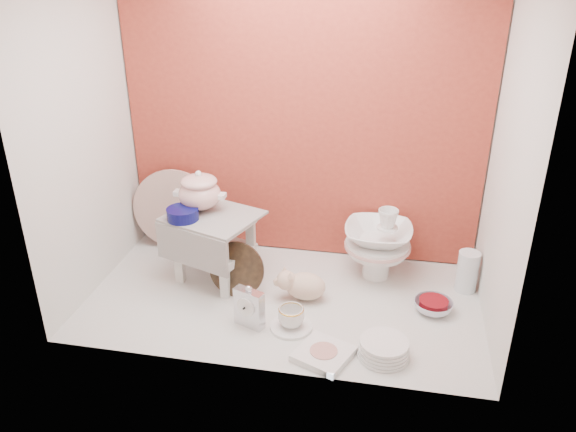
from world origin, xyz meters
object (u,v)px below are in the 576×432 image
gold_rim_teacup (291,317)px  porcelain_tower (378,243)px  soup_tureen (199,190)px  crystal_bowl (433,306)px  blue_white_vase (206,230)px  floral_platter (174,210)px  dinner_plate_stack (384,349)px  step_stool (215,247)px  mantel_clock (249,306)px  plush_pig (306,286)px

gold_rim_teacup → porcelain_tower: size_ratio=0.31×
soup_tureen → porcelain_tower: bearing=8.2°
gold_rim_teacup → crystal_bowl: bearing=21.9°
gold_rim_teacup → blue_white_vase: bearing=134.7°
soup_tureen → crystal_bowl: 1.20m
floral_platter → dinner_plate_stack: (1.15, -0.72, -0.18)m
porcelain_tower → dinner_plate_stack: bearing=-84.0°
dinner_plate_stack → floral_platter: bearing=147.8°
step_stool → gold_rim_teacup: (0.44, -0.33, -0.11)m
soup_tureen → floral_platter: (-0.23, 0.23, -0.22)m
step_stool → dinner_plate_stack: (0.84, -0.45, -0.13)m
floral_platter → gold_rim_teacup: size_ratio=3.89×
step_stool → mantel_clock: step_stool is taller
floral_platter → crystal_bowl: 1.41m
gold_rim_teacup → porcelain_tower: porcelain_tower is taller
plush_pig → gold_rim_teacup: size_ratio=2.10×
crystal_bowl → blue_white_vase: bearing=164.1°
step_stool → plush_pig: (0.46, -0.10, -0.10)m
blue_white_vase → plush_pig: bearing=-30.0°
plush_pig → crystal_bowl: plush_pig is taller
soup_tureen → floral_platter: 0.39m
gold_rim_teacup → mantel_clock: bearing=-175.1°
floral_platter → mantel_clock: floral_platter is taller
plush_pig → porcelain_tower: 0.43m
soup_tureen → blue_white_vase: soup_tureen is taller
soup_tureen → porcelain_tower: soup_tureen is taller
dinner_plate_stack → porcelain_tower: 0.64m
blue_white_vase → floral_platter: bearing=169.9°
mantel_clock → plush_pig: size_ratio=0.82×
crystal_bowl → dinner_plate_stack: bearing=-120.0°
plush_pig → gold_rim_teacup: bearing=-85.2°
mantel_clock → porcelain_tower: size_ratio=0.53×
gold_rim_teacup → porcelain_tower: (0.33, 0.50, 0.13)m
step_stool → gold_rim_teacup: size_ratio=3.54×
floral_platter → step_stool: bearing=-41.5°
plush_pig → soup_tureen: bearing=175.3°
blue_white_vase → dinner_plate_stack: bearing=-35.5°
step_stool → dinner_plate_stack: step_stool is taller
soup_tureen → mantel_clock: (0.33, -0.40, -0.35)m
step_stool → plush_pig: size_ratio=1.68×
soup_tureen → gold_rim_teacup: bearing=-36.5°
step_stool → blue_white_vase: step_stool is taller
blue_white_vase → dinner_plate_stack: 1.19m
step_stool → gold_rim_teacup: step_stool is taller
soup_tureen → crystal_bowl: size_ratio=1.39×
dinner_plate_stack → crystal_bowl: 0.41m
soup_tureen → blue_white_vase: 0.37m
porcelain_tower → blue_white_vase: bearing=175.4°
floral_platter → blue_white_vase: 0.20m
blue_white_vase → plush_pig: blue_white_vase is taller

